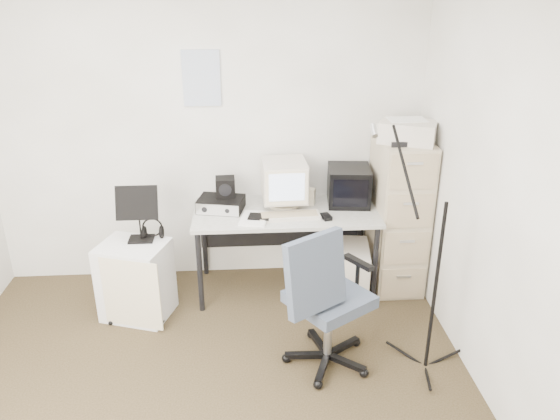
{
  "coord_description": "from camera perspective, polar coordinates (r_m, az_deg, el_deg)",
  "views": [
    {
      "loc": [
        0.3,
        -2.64,
        2.49
      ],
      "look_at": [
        0.55,
        0.95,
        0.95
      ],
      "focal_mm": 35.0,
      "sensor_mm": 36.0,
      "label": 1
    }
  ],
  "objects": [
    {
      "name": "floor",
      "position": [
        3.65,
        -8.13,
        -20.3
      ],
      "size": [
        3.6,
        3.6,
        0.01
      ],
      "primitive_type": "cube",
      "color": "#2D2513",
      "rests_on": "ground"
    },
    {
      "name": "wall_back",
      "position": [
        4.62,
        -7.61,
        7.39
      ],
      "size": [
        3.6,
        0.02,
        2.5
      ],
      "primitive_type": "cube",
      "color": "white",
      "rests_on": "ground"
    },
    {
      "name": "wall_right",
      "position": [
        3.28,
        23.58,
        -1.11
      ],
      "size": [
        0.02,
        3.6,
        2.5
      ],
      "primitive_type": "cube",
      "color": "white",
      "rests_on": "ground"
    },
    {
      "name": "wall_calendar",
      "position": [
        4.5,
        -8.22,
        13.47
      ],
      "size": [
        0.3,
        0.02,
        0.44
      ],
      "primitive_type": "cube",
      "color": "white",
      "rests_on": "wall_back"
    },
    {
      "name": "filing_cabinet",
      "position": [
        4.69,
        12.2,
        -0.49
      ],
      "size": [
        0.4,
        0.6,
        1.3
      ],
      "primitive_type": "cube",
      "color": "#AFA48B",
      "rests_on": "floor"
    },
    {
      "name": "printer",
      "position": [
        4.4,
        13.21,
        7.97
      ],
      "size": [
        0.51,
        0.44,
        0.16
      ],
      "primitive_type": "cube",
      "rotation": [
        0.0,
        0.0,
        -0.42
      ],
      "color": "beige",
      "rests_on": "filing_cabinet"
    },
    {
      "name": "desk",
      "position": [
        4.62,
        0.57,
        -4.21
      ],
      "size": [
        1.5,
        0.7,
        0.73
      ],
      "primitive_type": "cube",
      "color": "silver",
      "rests_on": "floor"
    },
    {
      "name": "crt_monitor",
      "position": [
        4.48,
        0.42,
        2.71
      ],
      "size": [
        0.37,
        0.39,
        0.39
      ],
      "primitive_type": "cube",
      "rotation": [
        0.0,
        0.0,
        0.04
      ],
      "color": "beige",
      "rests_on": "desk"
    },
    {
      "name": "crt_tv",
      "position": [
        4.6,
        7.2,
        2.57
      ],
      "size": [
        0.38,
        0.4,
        0.31
      ],
      "primitive_type": "cube",
      "rotation": [
        0.0,
        0.0,
        -0.1
      ],
      "color": "black",
      "rests_on": "desk"
    },
    {
      "name": "desk_speaker",
      "position": [
        4.58,
        3.2,
        1.43
      ],
      "size": [
        0.09,
        0.09,
        0.14
      ],
      "primitive_type": "cube",
      "rotation": [
        0.0,
        0.0,
        -0.33
      ],
      "color": "beige",
      "rests_on": "desk"
    },
    {
      "name": "keyboard",
      "position": [
        4.33,
        0.99,
        -0.61
      ],
      "size": [
        0.49,
        0.2,
        0.03
      ],
      "primitive_type": "cube",
      "rotation": [
        0.0,
        0.0,
        0.05
      ],
      "color": "beige",
      "rests_on": "desk"
    },
    {
      "name": "mouse",
      "position": [
        4.33,
        4.85,
        -0.7
      ],
      "size": [
        0.09,
        0.12,
        0.03
      ],
      "primitive_type": "cube",
      "rotation": [
        0.0,
        0.0,
        0.25
      ],
      "color": "black",
      "rests_on": "desk"
    },
    {
      "name": "radio_receiver",
      "position": [
        4.49,
        -6.18,
        0.63
      ],
      "size": [
        0.41,
        0.33,
        0.1
      ],
      "primitive_type": "cube",
      "rotation": [
        0.0,
        0.0,
        -0.21
      ],
      "color": "black",
      "rests_on": "desk"
    },
    {
      "name": "radio_speaker",
      "position": [
        4.49,
        -5.73,
        2.43
      ],
      "size": [
        0.16,
        0.15,
        0.16
      ],
      "primitive_type": "cube",
      "rotation": [
        0.0,
        0.0,
        0.04
      ],
      "color": "black",
      "rests_on": "radio_receiver"
    },
    {
      "name": "papers",
      "position": [
        4.3,
        -2.72,
        -0.88
      ],
      "size": [
        0.26,
        0.31,
        0.02
      ],
      "primitive_type": "cube",
      "rotation": [
        0.0,
        0.0,
        -0.19
      ],
      "color": "white",
      "rests_on": "desk"
    },
    {
      "name": "pc_tower",
      "position": [
        4.65,
        7.84,
        -6.33
      ],
      "size": [
        0.27,
        0.49,
        0.44
      ],
      "primitive_type": "cube",
      "rotation": [
        0.0,
        0.0,
        -0.14
      ],
      "color": "beige",
      "rests_on": "floor"
    },
    {
      "name": "office_chair",
      "position": [
        3.69,
        5.2,
        -9.0
      ],
      "size": [
        0.85,
        0.85,
        1.06
      ],
      "primitive_type": "cube",
      "rotation": [
        0.0,
        0.0,
        0.59
      ],
      "color": "#515664",
      "rests_on": "floor"
    },
    {
      "name": "side_cart",
      "position": [
        4.45,
        -14.82,
        -7.09
      ],
      "size": [
        0.6,
        0.53,
        0.62
      ],
      "primitive_type": "cube",
      "rotation": [
        0.0,
        0.0,
        -0.32
      ],
      "color": "silver",
      "rests_on": "floor"
    },
    {
      "name": "music_stand",
      "position": [
        4.27,
        -14.57,
        -0.29
      ],
      "size": [
        0.33,
        0.2,
        0.46
      ],
      "primitive_type": "cube",
      "rotation": [
        0.0,
        0.0,
        0.1
      ],
      "color": "black",
      "rests_on": "side_cart"
    },
    {
      "name": "headphones",
      "position": [
        4.36,
        -13.15,
        -2.16
      ],
      "size": [
        0.19,
        0.19,
        0.03
      ],
      "primitive_type": "torus",
      "rotation": [
        0.0,
        0.0,
        -0.08
      ],
      "color": "black",
      "rests_on": "side_cart"
    },
    {
      "name": "mic_stand",
      "position": [
        3.65,
        16.24,
        -5.4
      ],
      "size": [
        0.02,
        0.02,
        1.61
      ],
      "primitive_type": "cylinder",
      "rotation": [
        0.0,
        0.0,
        1.57
      ],
      "color": "black",
      "rests_on": "floor"
    }
  ]
}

